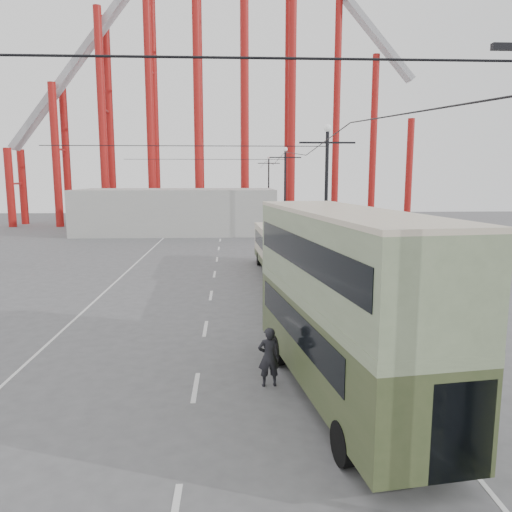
{
  "coord_description": "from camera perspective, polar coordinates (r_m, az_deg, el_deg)",
  "views": [
    {
      "loc": [
        0.13,
        -10.57,
        6.4
      ],
      "look_at": [
        1.2,
        10.74,
        3.0
      ],
      "focal_mm": 35.0,
      "sensor_mm": 36.0,
      "label": 1
    }
  ],
  "objects": [
    {
      "name": "ground",
      "position": [
        12.36,
        -3.31,
        -22.16
      ],
      "size": [
        160.0,
        160.0,
        0.0
      ],
      "primitive_type": "plane",
      "color": "#535255",
      "rests_on": "ground"
    },
    {
      "name": "road_markings",
      "position": [
        30.95,
        -4.65,
        -2.9
      ],
      "size": [
        12.52,
        120.0,
        0.01
      ],
      "color": "silver",
      "rests_on": "ground"
    },
    {
      "name": "lamp_post_mid",
      "position": [
        29.14,
        7.99,
        5.58
      ],
      "size": [
        3.2,
        0.44,
        9.32
      ],
      "color": "black",
      "rests_on": "ground"
    },
    {
      "name": "lamp_post_far",
      "position": [
        50.89,
        3.33,
        7.1
      ],
      "size": [
        3.2,
        0.44,
        9.32
      ],
      "color": "black",
      "rests_on": "ground"
    },
    {
      "name": "lamp_post_distant",
      "position": [
        72.79,
        1.46,
        7.7
      ],
      "size": [
        3.2,
        0.44,
        9.32
      ],
      "color": "black",
      "rests_on": "ground"
    },
    {
      "name": "roller_coaster",
      "position": [
        69.5,
        -5.36,
        22.77
      ],
      "size": [
        52.95,
        5.0,
        55.48
      ],
      "color": "maroon",
      "rests_on": "ground"
    },
    {
      "name": "fairground_shed",
      "position": [
        58.02,
        -8.96,
        5.09
      ],
      "size": [
        22.0,
        10.0,
        5.0
      ],
      "primitive_type": "cube",
      "color": "#AFAFA9",
      "rests_on": "ground"
    },
    {
      "name": "double_decker_bus",
      "position": [
        14.37,
        9.94,
        -4.45
      ],
      "size": [
        3.98,
        10.5,
        5.5
      ],
      "rotation": [
        0.0,
        0.0,
        0.14
      ],
      "color": "#394625",
      "rests_on": "ground"
    },
    {
      "name": "single_decker_green",
      "position": [
        24.99,
        5.42,
        -2.16
      ],
      "size": [
        2.68,
        9.84,
        2.76
      ],
      "rotation": [
        0.0,
        0.0,
        0.04
      ],
      "color": "gray",
      "rests_on": "ground"
    },
    {
      "name": "single_decker_cream",
      "position": [
        33.65,
        2.63,
        0.96
      ],
      "size": [
        2.85,
        9.63,
        2.96
      ],
      "rotation": [
        0.0,
        0.0,
        0.05
      ],
      "color": "beige",
      "rests_on": "ground"
    },
    {
      "name": "pedestrian",
      "position": [
        15.62,
        1.47,
        -11.45
      ],
      "size": [
        0.72,
        0.52,
        1.86
      ],
      "primitive_type": "imported",
      "rotation": [
        0.0,
        0.0,
        3.25
      ],
      "color": "black",
      "rests_on": "ground"
    }
  ]
}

